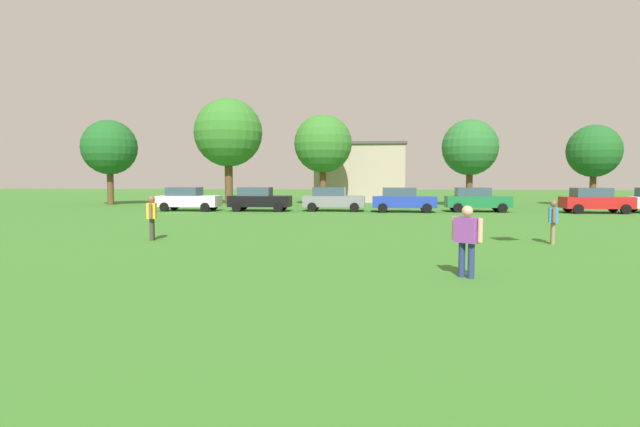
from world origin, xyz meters
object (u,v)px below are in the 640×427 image
(parked_car_green_4, at_px, (476,199))
(parked_car_red_5, at_px, (595,200))
(tree_left, at_px, (228,133))
(tree_right, at_px, (594,151))
(parked_car_black_1, at_px, (259,199))
(bystander_midfield, at_px, (553,218))
(parked_car_white_0, at_px, (188,199))
(parked_car_gray_2, at_px, (333,199))
(bystander_near_trees, at_px, (152,214))
(adult_bystander, at_px, (467,235))
(tree_center_right, at_px, (470,148))
(tree_center_left, at_px, (323,144))
(tree_far_left, at_px, (109,148))
(parked_car_blue_3, at_px, (403,200))

(parked_car_green_4, relative_size, parked_car_red_5, 1.00)
(tree_left, distance_m, tree_right, 30.87)
(parked_car_black_1, bearing_deg, tree_right, 19.61)
(parked_car_black_1, bearing_deg, bystander_midfield, -49.76)
(parked_car_white_0, height_order, parked_car_green_4, same)
(parked_car_gray_2, height_order, parked_car_green_4, same)
(bystander_near_trees, bearing_deg, tree_right, -60.32)
(adult_bystander, bearing_deg, parked_car_white_0, -14.65)
(parked_car_white_0, xyz_separation_m, tree_center_right, (20.90, 8.41, 3.97))
(tree_center_right, bearing_deg, tree_left, 177.24)
(tree_left, relative_size, tree_center_right, 1.31)
(parked_car_gray_2, bearing_deg, adult_bystander, -78.10)
(parked_car_red_5, bearing_deg, parked_car_gray_2, 179.01)
(parked_car_white_0, bearing_deg, bystander_near_trees, -73.82)
(parked_car_white_0, distance_m, tree_right, 32.75)
(tree_right, bearing_deg, parked_car_white_0, -162.80)
(tree_center_right, distance_m, tree_right, 10.27)
(bystander_near_trees, bearing_deg, parked_car_red_5, -68.03)
(parked_car_gray_2, relative_size, tree_center_left, 0.55)
(adult_bystander, bearing_deg, parked_car_black_1, -24.45)
(tree_far_left, bearing_deg, tree_left, 10.54)
(parked_car_white_0, height_order, parked_car_black_1, same)
(adult_bystander, distance_m, tree_center_left, 33.74)
(tree_left, xyz_separation_m, tree_right, (30.82, 0.22, -1.77))
(adult_bystander, bearing_deg, bystander_near_trees, 10.99)
(parked_car_green_4, xyz_separation_m, tree_center_left, (-11.49, 8.26, 4.42))
(parked_car_white_0, relative_size, tree_right, 0.64)
(parked_car_green_4, distance_m, tree_far_left, 30.86)
(tree_center_right, bearing_deg, bystander_near_trees, -121.99)
(adult_bystander, relative_size, tree_left, 0.18)
(parked_car_gray_2, relative_size, parked_car_red_5, 1.00)
(parked_car_red_5, bearing_deg, parked_car_blue_3, -178.81)
(tree_left, bearing_deg, bystander_near_trees, -79.96)
(tree_right, bearing_deg, parked_car_blue_3, -149.96)
(bystander_near_trees, xyz_separation_m, bystander_midfield, (14.47, 0.43, -0.07))
(tree_left, bearing_deg, parked_car_white_0, -91.65)
(parked_car_black_1, distance_m, parked_car_gray_2, 5.22)
(parked_car_gray_2, bearing_deg, parked_car_red_5, -0.99)
(tree_far_left, relative_size, tree_center_left, 0.94)
(bystander_near_trees, distance_m, parked_car_black_1, 17.44)
(tree_center_left, bearing_deg, parked_car_blue_3, -54.72)
(adult_bystander, distance_m, tree_left, 36.44)
(parked_car_white_0, height_order, parked_car_red_5, same)
(parked_car_green_4, relative_size, tree_center_right, 0.60)
(adult_bystander, height_order, bystander_midfield, adult_bystander)
(parked_car_black_1, xyz_separation_m, tree_right, (26.05, 9.28, 3.68))
(tree_center_left, bearing_deg, tree_center_right, -4.80)
(bystander_midfield, height_order, parked_car_green_4, parked_car_green_4)
(parked_car_white_0, height_order, parked_car_blue_3, same)
(tree_left, relative_size, tree_center_left, 1.20)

